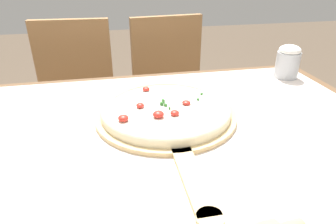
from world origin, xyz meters
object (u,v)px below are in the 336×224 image
at_px(pizza, 166,109).
at_px(chair_left, 76,99).
at_px(chair_right, 172,91).
at_px(pizza_peel, 167,118).
at_px(flour_cup, 288,61).

distance_m(pizza, chair_left, 0.84).
bearing_deg(chair_right, pizza_peel, -109.15).
xyz_separation_m(pizza_peel, chair_right, (0.17, 0.75, -0.25)).
height_order(pizza_peel, flour_cup, flour_cup).
distance_m(chair_left, flour_cup, 1.01).
height_order(pizza, flour_cup, flour_cup).
bearing_deg(chair_left, pizza_peel, -63.33).
distance_m(pizza, flour_cup, 0.55).
relative_size(pizza_peel, chair_right, 0.67).
distance_m(chair_right, flour_cup, 0.67).
xyz_separation_m(pizza_peel, pizza, (-0.00, 0.02, 0.02)).
height_order(pizza_peel, pizza, pizza).
relative_size(pizza_peel, flour_cup, 4.98).
xyz_separation_m(chair_right, flour_cup, (0.33, -0.50, 0.30)).
height_order(pizza, chair_right, chair_right).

